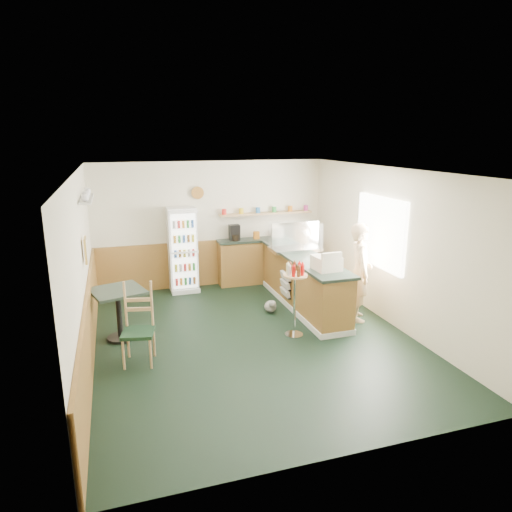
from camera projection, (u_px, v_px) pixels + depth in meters
name	position (u px, v px, depth m)	size (l,w,h in m)	color
ground	(252.00, 338.00, 7.45)	(6.00, 6.00, 0.00)	black
room_envelope	(227.00, 239.00, 7.67)	(5.04, 6.02, 2.72)	beige
service_counter	(303.00, 284.00, 8.71)	(0.68, 3.01, 1.01)	olive
back_counter	(266.00, 258.00, 10.24)	(2.24, 0.42, 1.69)	olive
drinks_fridge	(183.00, 250.00, 9.55)	(0.59, 0.52, 1.78)	white
display_case	(295.00, 237.00, 8.93)	(0.98, 0.51, 0.56)	silver
cash_register	(326.00, 263.00, 7.68)	(0.40, 0.43, 0.23)	beige
shopkeeper	(360.00, 272.00, 8.02)	(0.58, 0.42, 1.75)	tan
condiment_stand	(295.00, 287.00, 7.35)	(0.39, 0.39, 1.23)	silver
newspaper_rack	(285.00, 285.00, 8.64)	(0.09, 0.40, 0.48)	black
cafe_table	(118.00, 305.00, 7.27)	(0.96, 0.96, 0.84)	black
cafe_chair	(137.00, 321.00, 6.57)	(0.52, 0.52, 1.18)	black
dog_doorstop	(271.00, 306.00, 8.50)	(0.23, 0.29, 0.27)	gray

